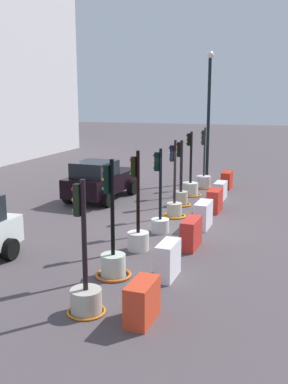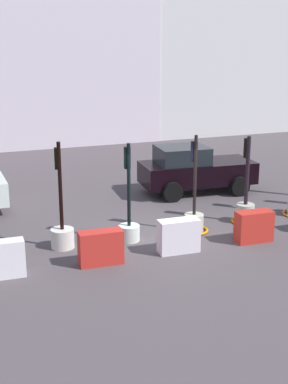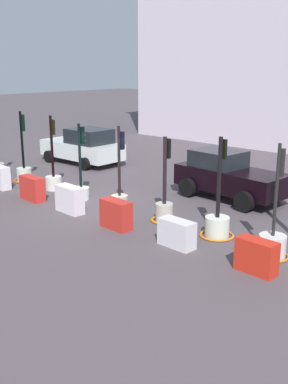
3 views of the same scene
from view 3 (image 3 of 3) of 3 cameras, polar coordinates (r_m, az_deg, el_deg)
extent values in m
plane|color=#4E4549|center=(16.66, -6.08, -1.73)|extent=(120.00, 120.00, 0.00)
cylinder|color=beige|center=(20.69, -14.42, 2.08)|extent=(0.63, 0.63, 0.58)
cylinder|color=black|center=(20.42, -14.70, 6.16)|extent=(0.10, 0.10, 2.41)
cube|color=black|center=(20.41, -14.61, 8.19)|extent=(0.17, 0.17, 0.69)
sphere|color=red|center=(20.44, -14.49, 8.86)|extent=(0.09, 0.09, 0.09)
sphere|color=orange|center=(20.47, -14.45, 8.22)|extent=(0.09, 0.09, 0.09)
sphere|color=green|center=(20.49, -14.40, 7.58)|extent=(0.09, 0.09, 0.09)
torus|color=orange|center=(20.75, -14.38, 1.40)|extent=(0.93, 0.93, 0.07)
cylinder|color=silver|center=(19.04, -10.97, 1.09)|extent=(0.64, 0.64, 0.54)
cylinder|color=black|center=(18.74, -11.20, 5.48)|extent=(0.10, 0.10, 2.42)
cube|color=black|center=(18.71, -11.08, 7.78)|extent=(0.17, 0.16, 0.58)
sphere|color=red|center=(18.75, -10.95, 8.40)|extent=(0.10, 0.10, 0.10)
sphere|color=orange|center=(18.77, -10.92, 7.81)|extent=(0.10, 0.10, 0.10)
sphere|color=green|center=(18.80, -10.89, 7.23)|extent=(0.10, 0.10, 0.10)
cylinder|color=silver|center=(17.51, -7.69, -0.16)|extent=(0.60, 0.60, 0.45)
cylinder|color=black|center=(17.19, -7.85, 4.37)|extent=(0.10, 0.10, 2.37)
cube|color=black|center=(17.14, -7.61, 6.89)|extent=(0.15, 0.16, 0.61)
sphere|color=red|center=(17.16, -7.39, 7.60)|extent=(0.09, 0.09, 0.09)
sphere|color=orange|center=(17.19, -7.37, 6.93)|extent=(0.09, 0.09, 0.09)
sphere|color=green|center=(17.22, -7.34, 6.26)|extent=(0.09, 0.09, 0.09)
cylinder|color=#B7B7A1|center=(16.03, -2.99, -1.35)|extent=(0.57, 0.57, 0.53)
cylinder|color=black|center=(15.67, -3.07, 3.76)|extent=(0.10, 0.10, 2.37)
cube|color=black|center=(15.63, -2.76, 6.30)|extent=(0.16, 0.15, 0.59)
sphere|color=red|center=(15.65, -2.53, 7.05)|extent=(0.10, 0.10, 0.10)
sphere|color=orange|center=(15.68, -2.52, 6.34)|extent=(0.10, 0.10, 0.10)
sphere|color=green|center=(15.71, -2.51, 5.62)|extent=(0.10, 0.10, 0.10)
torus|color=orange|center=(16.09, -2.98, -2.12)|extent=(0.88, 0.88, 0.08)
cylinder|color=#B4B2A0|center=(14.92, 2.49, -2.50)|extent=(0.57, 0.57, 0.59)
cylinder|color=black|center=(14.56, 2.56, 2.62)|extent=(0.12, 0.12, 2.14)
cube|color=black|center=(14.51, 2.94, 5.31)|extent=(0.16, 0.14, 0.60)
sphere|color=red|center=(14.53, 3.17, 6.13)|extent=(0.10, 0.10, 0.10)
sphere|color=orange|center=(14.57, 3.16, 5.35)|extent=(0.10, 0.10, 0.10)
sphere|color=green|center=(14.60, 3.15, 4.57)|extent=(0.10, 0.10, 0.10)
torus|color=orange|center=(15.00, 2.48, -3.43)|extent=(0.86, 0.86, 0.08)
cylinder|color=silver|center=(13.78, 8.92, -4.21)|extent=(0.71, 0.71, 0.59)
cylinder|color=black|center=(13.36, 9.18, 1.73)|extent=(0.12, 0.12, 2.34)
cube|color=black|center=(13.29, 9.68, 5.19)|extent=(0.18, 0.15, 0.55)
sphere|color=red|center=(13.32, 9.95, 6.00)|extent=(0.11, 0.11, 0.11)
sphere|color=orange|center=(13.35, 9.91, 5.22)|extent=(0.11, 0.11, 0.11)
sphere|color=green|center=(13.39, 9.88, 4.45)|extent=(0.11, 0.11, 0.11)
torus|color=orange|center=(13.87, 8.88, -5.23)|extent=(1.01, 1.01, 0.06)
cylinder|color=silver|center=(12.65, 15.39, -6.39)|extent=(0.71, 0.71, 0.59)
cylinder|color=black|center=(12.19, 15.88, 0.18)|extent=(0.09, 0.09, 2.40)
cube|color=black|center=(12.11, 16.45, 3.47)|extent=(0.17, 0.15, 0.71)
sphere|color=red|center=(12.12, 16.76, 4.59)|extent=(0.10, 0.10, 0.10)
sphere|color=orange|center=(12.17, 16.67, 3.50)|extent=(0.10, 0.10, 0.10)
sphere|color=green|center=(12.22, 16.59, 2.42)|extent=(0.10, 0.10, 0.10)
torus|color=orange|center=(12.75, 15.30, -7.51)|extent=(0.91, 0.91, 0.06)
cube|color=white|center=(19.70, -17.15, 1.73)|extent=(1.00, 0.45, 0.92)
cube|color=red|center=(17.67, -13.50, 0.42)|extent=(1.15, 0.47, 0.89)
cube|color=white|center=(15.96, -9.06, -0.89)|extent=(1.13, 0.49, 0.91)
cube|color=red|center=(14.25, -3.44, -2.75)|extent=(1.07, 0.50, 0.89)
cube|color=silver|center=(12.87, 4.02, -5.07)|extent=(1.08, 0.50, 0.77)
cube|color=red|center=(11.60, 13.59, -7.64)|extent=(1.02, 0.48, 0.83)
cube|color=silver|center=(23.93, -7.63, 5.17)|extent=(4.50, 1.96, 0.79)
cube|color=black|center=(23.36, -6.72, 6.81)|extent=(2.04, 1.69, 0.71)
cylinder|color=black|center=(24.47, -11.49, 4.29)|extent=(0.61, 0.29, 0.61)
cylinder|color=black|center=(25.68, -7.91, 4.96)|extent=(0.61, 0.29, 0.61)
cylinder|color=black|center=(22.34, -7.23, 3.43)|extent=(0.61, 0.29, 0.61)
cylinder|color=black|center=(23.65, -3.57, 4.19)|extent=(0.61, 0.29, 0.61)
cube|color=black|center=(17.55, 10.55, 1.52)|extent=(4.29, 2.02, 0.79)
cube|color=black|center=(17.77, 9.06, 4.08)|extent=(1.91, 1.64, 0.62)
cylinder|color=black|center=(17.68, 15.62, -0.01)|extent=(0.73, 0.33, 0.71)
cylinder|color=black|center=(16.20, 12.16, -1.17)|extent=(0.73, 0.33, 0.71)
cylinder|color=black|center=(19.11, 9.06, 1.50)|extent=(0.73, 0.33, 0.71)
cylinder|color=black|center=(17.75, 5.37, 0.56)|extent=(0.73, 0.33, 0.71)
cube|color=silver|center=(32.85, 16.92, 19.78)|extent=(16.81, 9.60, 15.53)
camera|label=1|loc=(27.71, -33.50, 11.99)|focal=41.33mm
camera|label=2|loc=(18.16, -58.02, 10.72)|focal=50.57mm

